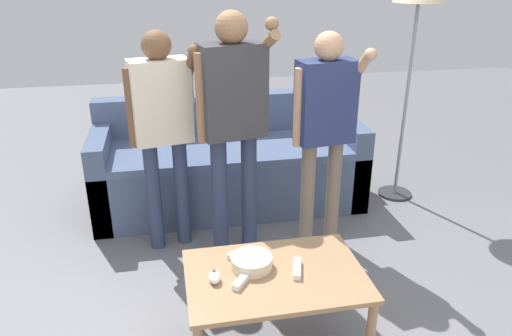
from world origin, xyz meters
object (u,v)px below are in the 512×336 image
at_px(game_remote_wand_near, 243,279).
at_px(game_remote_wand_far, 243,258).
at_px(couch, 228,166).
at_px(coffee_table, 275,284).
at_px(player_right, 325,118).
at_px(floor_lamp, 419,2).
at_px(player_left, 162,118).
at_px(game_remote_wand_spare, 297,269).
at_px(player_center, 233,109).
at_px(snack_bowl, 252,262).
at_px(game_remote_nunchuk, 214,277).

relative_size(game_remote_wand_near, game_remote_wand_far, 0.92).
xyz_separation_m(couch, coffee_table, (-0.01, -1.71, 0.08)).
bearing_deg(player_right, game_remote_wand_far, -130.12).
distance_m(floor_lamp, player_left, 2.05).
bearing_deg(player_left, player_right, -10.30).
relative_size(player_left, game_remote_wand_spare, 9.36).
bearing_deg(player_left, coffee_table, -66.55).
bearing_deg(game_remote_wand_near, game_remote_wand_far, 79.85).
height_order(player_center, game_remote_wand_spare, player_center).
distance_m(player_left, player_right, 1.03).
xyz_separation_m(snack_bowl, game_remote_nunchuk, (-0.19, -0.08, -0.01)).
relative_size(couch, game_remote_wand_spare, 13.31).
xyz_separation_m(couch, game_remote_wand_far, (-0.15, -1.57, 0.16)).
height_order(floor_lamp, game_remote_wand_near, floor_lamp).
bearing_deg(player_left, game_remote_wand_spare, -62.09).
bearing_deg(game_remote_wand_near, player_right, 54.02).
height_order(game_remote_nunchuk, game_remote_wand_far, game_remote_nunchuk).
bearing_deg(player_center, game_remote_wand_far, -95.84).
xyz_separation_m(floor_lamp, player_right, (-0.88, -0.61, -0.65)).
bearing_deg(snack_bowl, player_right, 53.28).
relative_size(floor_lamp, player_left, 1.22).
height_order(couch, coffee_table, couch).
bearing_deg(snack_bowl, player_center, 86.58).
relative_size(game_remote_nunchuk, player_left, 0.06).
bearing_deg(snack_bowl, coffee_table, -35.19).
bearing_deg(game_remote_wand_far, game_remote_wand_near, -100.15).
bearing_deg(player_center, game_remote_wand_spare, -80.76).
height_order(game_remote_nunchuk, player_right, player_right).
xyz_separation_m(floor_lamp, player_left, (-1.90, -0.43, -0.65)).
relative_size(couch, player_right, 1.43).
relative_size(game_remote_nunchuk, player_center, 0.06).
xyz_separation_m(couch, game_remote_wand_near, (-0.18, -1.74, 0.16)).
bearing_deg(game_remote_wand_near, snack_bowl, 60.35).
height_order(game_remote_nunchuk, game_remote_wand_near, game_remote_nunchuk).
distance_m(couch, game_remote_wand_far, 1.59).
xyz_separation_m(player_center, game_remote_wand_near, (-0.12, -1.00, -0.53)).
xyz_separation_m(player_right, game_remote_wand_spare, (-0.43, -0.93, -0.45)).
xyz_separation_m(coffee_table, game_remote_nunchuk, (-0.29, -0.01, 0.08)).
distance_m(game_remote_nunchuk, player_center, 1.13).
relative_size(couch, game_remote_wand_near, 14.56).
distance_m(player_right, game_remote_wand_near, 1.27).
bearing_deg(game_remote_wand_spare, player_left, 117.91).
distance_m(couch, player_center, 1.01).
relative_size(player_center, game_remote_wand_far, 10.15).
distance_m(coffee_table, player_center, 1.14).
bearing_deg(floor_lamp, snack_bowl, -136.05).
distance_m(couch, game_remote_nunchuk, 1.75).
xyz_separation_m(couch, player_left, (-0.49, -0.60, 0.61)).
bearing_deg(game_remote_wand_far, snack_bowl, -62.15).
relative_size(coffee_table, game_remote_wand_near, 5.98).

